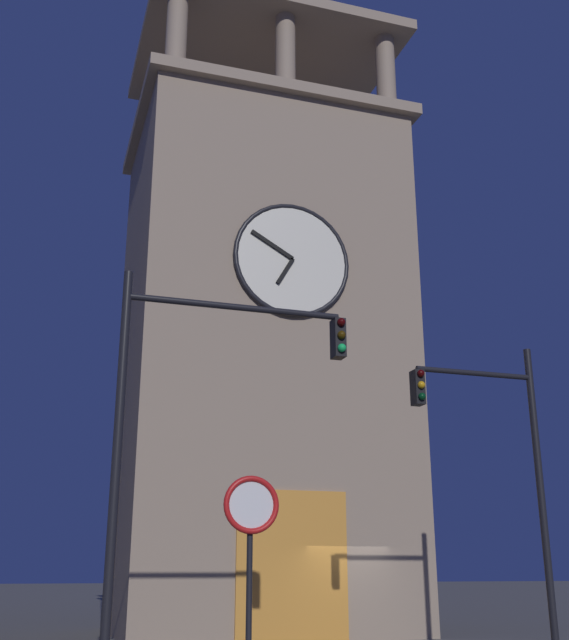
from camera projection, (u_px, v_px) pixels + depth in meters
name	position (u px, v px, depth m)	size (l,w,h in m)	color
clocktower	(260.00, 349.00, 26.66)	(9.42, 7.55, 23.48)	gray
traffic_signal_near	(504.00, 455.00, 16.79)	(3.01, 0.41, 6.65)	black
traffic_signal_mid	(192.00, 406.00, 13.41)	(4.14, 0.41, 6.88)	black
no_horn_sign	(251.00, 525.00, 10.50)	(0.78, 0.14, 3.10)	black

